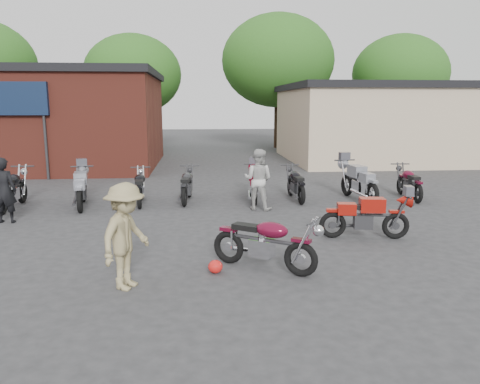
{
  "coord_description": "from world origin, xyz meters",
  "views": [
    {
      "loc": [
        -1.05,
        -8.04,
        2.82
      ],
      "look_at": [
        -0.16,
        2.04,
        0.9
      ],
      "focal_mm": 35.0,
      "sensor_mm": 36.0,
      "label": 1
    }
  ],
  "objects": [
    {
      "name": "row_bike_0",
      "position": [
        -6.11,
        4.94,
        0.59
      ],
      "size": [
        0.69,
        2.03,
        1.17
      ],
      "primitive_type": null,
      "rotation": [
        0.0,
        0.0,
        1.58
      ],
      "color": "black",
      "rests_on": "ground"
    },
    {
      "name": "tree_1",
      "position": [
        -5.0,
        22.0,
        3.7
      ],
      "size": [
        5.92,
        5.92,
        7.4
      ],
      "primitive_type": null,
      "color": "#275416",
      "rests_on": "ground"
    },
    {
      "name": "row_bike_3",
      "position": [
        -1.41,
        5.43,
        0.54
      ],
      "size": [
        0.77,
        1.89,
        1.07
      ],
      "primitive_type": null,
      "rotation": [
        0.0,
        0.0,
        1.48
      ],
      "color": "#242527",
      "rests_on": "ground"
    },
    {
      "name": "stucco_building",
      "position": [
        8.5,
        15.0,
        1.75
      ],
      "size": [
        10.0,
        8.0,
        3.5
      ],
      "primitive_type": "cube",
      "color": "tan",
      "rests_on": "ground"
    },
    {
      "name": "row_bike_5",
      "position": [
        1.8,
        5.39,
        0.53
      ],
      "size": [
        0.67,
        1.85,
        1.06
      ],
      "primitive_type": null,
      "rotation": [
        0.0,
        0.0,
        1.61
      ],
      "color": "black",
      "rests_on": "ground"
    },
    {
      "name": "person_tan",
      "position": [
        -2.18,
        -1.04,
        0.83
      ],
      "size": [
        1.02,
        1.23,
        1.65
      ],
      "primitive_type": "imported",
      "rotation": [
        0.0,
        0.0,
        1.12
      ],
      "color": "#9B8C60",
      "rests_on": "ground"
    },
    {
      "name": "person_dark",
      "position": [
        -5.68,
        3.33,
        0.79
      ],
      "size": [
        0.6,
        0.42,
        1.58
      ],
      "primitive_type": "imported",
      "rotation": [
        0.0,
        0.0,
        3.07
      ],
      "color": "black",
      "rests_on": "ground"
    },
    {
      "name": "row_bike_4",
      "position": [
        0.57,
        5.41,
        0.55
      ],
      "size": [
        0.8,
        1.94,
        1.1
      ],
      "primitive_type": null,
      "rotation": [
        0.0,
        0.0,
        1.48
      ],
      "color": "#A50D2E",
      "rests_on": "ground"
    },
    {
      "name": "helmet",
      "position": [
        -0.8,
        -0.53,
        0.11
      ],
      "size": [
        0.25,
        0.25,
        0.23
      ],
      "primitive_type": "ellipsoid",
      "rotation": [
        0.0,
        0.0,
        -0.03
      ],
      "color": "red",
      "rests_on": "ground"
    },
    {
      "name": "tree_3",
      "position": [
        12.0,
        22.0,
        3.8
      ],
      "size": [
        6.08,
        6.08,
        7.6
      ],
      "primitive_type": null,
      "color": "#275416",
      "rests_on": "ground"
    },
    {
      "name": "brick_building",
      "position": [
        -9.0,
        14.0,
        2.0
      ],
      "size": [
        12.0,
        8.0,
        4.0
      ],
      "primitive_type": "cube",
      "color": "maroon",
      "rests_on": "ground"
    },
    {
      "name": "vintage_motorcycle",
      "position": [
        0.06,
        -0.45,
        0.55
      ],
      "size": [
        1.92,
        1.57,
        1.1
      ],
      "primitive_type": null,
      "rotation": [
        0.0,
        0.0,
        -0.59
      ],
      "color": "#5B0B22",
      "rests_on": "ground"
    },
    {
      "name": "tree_2",
      "position": [
        4.0,
        22.0,
        4.4
      ],
      "size": [
        7.04,
        7.04,
        8.8
      ],
      "primitive_type": null,
      "color": "#275416",
      "rests_on": "ground"
    },
    {
      "name": "row_bike_7",
      "position": [
        5.22,
        5.28,
        0.53
      ],
      "size": [
        0.73,
        1.88,
        1.07
      ],
      "primitive_type": null,
      "rotation": [
        0.0,
        0.0,
        1.5
      ],
      "color": "#540A20",
      "rests_on": "ground"
    },
    {
      "name": "row_bike_1",
      "position": [
        -4.29,
        4.95,
        0.57
      ],
      "size": [
        0.98,
        2.06,
        1.15
      ],
      "primitive_type": null,
      "rotation": [
        0.0,
        0.0,
        1.74
      ],
      "color": "gray",
      "rests_on": "ground"
    },
    {
      "name": "row_bike_2",
      "position": [
        -2.73,
        5.25,
        0.53
      ],
      "size": [
        0.75,
        1.87,
        1.06
      ],
      "primitive_type": null,
      "rotation": [
        0.0,
        0.0,
        1.65
      ],
      "color": "black",
      "rests_on": "ground"
    },
    {
      "name": "sportbike",
      "position": [
        2.44,
        1.25,
        0.53
      ],
      "size": [
        1.88,
        0.86,
        1.05
      ],
      "primitive_type": null,
      "rotation": [
        0.0,
        0.0,
        -0.15
      ],
      "color": "#A6160D",
      "rests_on": "ground"
    },
    {
      "name": "ground",
      "position": [
        0.0,
        0.0,
        0.0
      ],
      "size": [
        90.0,
        90.0,
        0.0
      ],
      "primitive_type": "plane",
      "color": "#2E2D30"
    },
    {
      "name": "row_bike_6",
      "position": [
        3.62,
        5.15,
        0.61
      ],
      "size": [
        1.01,
        2.2,
        1.23
      ],
      "primitive_type": null,
      "rotation": [
        0.0,
        0.0,
        1.72
      ],
      "color": "gray",
      "rests_on": "ground"
    },
    {
      "name": "person_light",
      "position": [
        0.52,
        4.22,
        0.82
      ],
      "size": [
        0.99,
        0.9,
        1.64
      ],
      "primitive_type": "imported",
      "rotation": [
        0.0,
        0.0,
        2.7
      ],
      "color": "#B7B5B2",
      "rests_on": "ground"
    }
  ]
}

